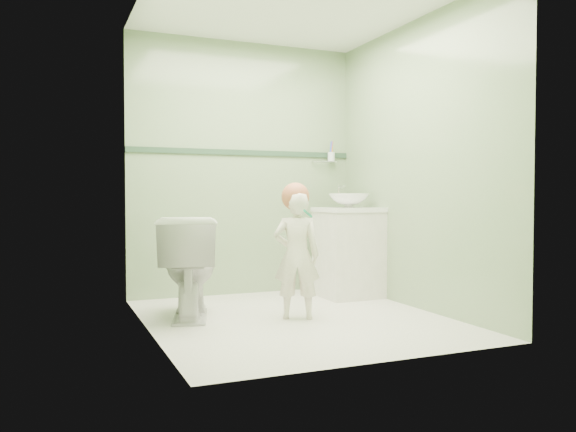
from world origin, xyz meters
name	(u,v)px	position (x,y,z in m)	size (l,w,h in m)	color
ground	(296,319)	(0.00, 0.00, 0.00)	(2.50, 2.50, 0.00)	beige
room_shell	(296,161)	(0.00, 0.00, 1.20)	(2.50, 2.54, 2.40)	#84A374
trim_stripe	(244,153)	(0.00, 1.24, 1.35)	(2.20, 0.02, 0.05)	#2B4733
vanity	(349,254)	(0.84, 0.70, 0.40)	(0.52, 0.50, 0.80)	white
counter	(349,210)	(0.84, 0.70, 0.81)	(0.54, 0.52, 0.04)	white
basin	(349,201)	(0.84, 0.70, 0.89)	(0.37, 0.37, 0.13)	white
faucet	(339,192)	(0.84, 0.89, 0.97)	(0.03, 0.13, 0.18)	silver
cup_holder	(330,157)	(0.89, 1.18, 1.33)	(0.26, 0.07, 0.21)	silver
toilet	(189,267)	(-0.74, 0.36, 0.39)	(0.44, 0.77, 0.78)	white
toddler	(297,255)	(0.01, 0.00, 0.48)	(0.35, 0.23, 0.97)	beige
hair_cap	(295,197)	(0.01, 0.03, 0.93)	(0.21, 0.21, 0.21)	#B3623E
teal_toothbrush	(307,213)	(0.03, -0.14, 0.81)	(0.11, 0.14, 0.08)	#0F8D5E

